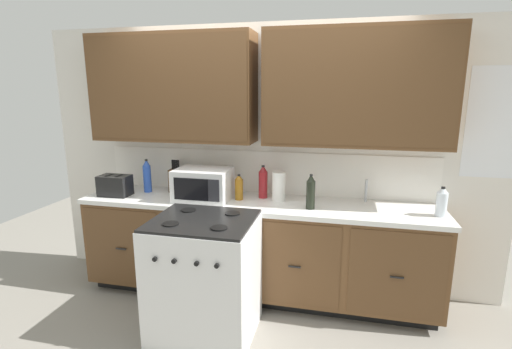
{
  "coord_description": "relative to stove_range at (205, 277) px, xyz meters",
  "views": [
    {
      "loc": [
        0.71,
        -2.8,
        1.87
      ],
      "look_at": [
        0.01,
        0.27,
        1.16
      ],
      "focal_mm": 26.33,
      "sensor_mm": 36.0,
      "label": 1
    }
  ],
  "objects": [
    {
      "name": "stove_range",
      "position": [
        0.0,
        0.0,
        0.0
      ],
      "size": [
        0.76,
        0.68,
        0.95
      ],
      "color": "white",
      "rests_on": "ground_plane"
    },
    {
      "name": "counter_run",
      "position": [
        0.26,
        0.63,
        -0.0
      ],
      "size": [
        3.16,
        0.64,
        0.91
      ],
      "color": "black",
      "rests_on": "ground_plane"
    },
    {
      "name": "toaster",
      "position": [
        -1.06,
        0.52,
        0.53
      ],
      "size": [
        0.28,
        0.18,
        0.19
      ],
      "color": "black",
      "rests_on": "counter_run"
    },
    {
      "name": "microwave",
      "position": [
        -0.21,
        0.58,
        0.58
      ],
      "size": [
        0.48,
        0.37,
        0.28
      ],
      "color": "white",
      "rests_on": "counter_run"
    },
    {
      "name": "bottle_amber",
      "position": [
        0.1,
        0.65,
        0.55
      ],
      "size": [
        0.07,
        0.07,
        0.23
      ],
      "color": "#9E6619",
      "rests_on": "counter_run"
    },
    {
      "name": "bottle_red",
      "position": [
        0.29,
        0.76,
        0.59
      ],
      "size": [
        0.08,
        0.08,
        0.3
      ],
      "color": "maroon",
      "rests_on": "counter_run"
    },
    {
      "name": "bottle_dark",
      "position": [
        0.74,
        0.52,
        0.58
      ],
      "size": [
        0.07,
        0.07,
        0.29
      ],
      "color": "black",
      "rests_on": "counter_run"
    },
    {
      "name": "ground_plane",
      "position": [
        0.26,
        0.33,
        -0.47
      ],
      "size": [
        8.0,
        8.0,
        0.0
      ],
      "primitive_type": "plane",
      "color": "gray"
    },
    {
      "name": "knife_block",
      "position": [
        -0.57,
        0.79,
        0.55
      ],
      "size": [
        0.11,
        0.14,
        0.31
      ],
      "color": "#52361E",
      "rests_on": "counter_run"
    },
    {
      "name": "sink_faucet",
      "position": [
        1.2,
        0.84,
        0.54
      ],
      "size": [
        0.02,
        0.02,
        0.2
      ],
      "primitive_type": "cylinder",
      "color": "#B2B5BA",
      "rests_on": "counter_run"
    },
    {
      "name": "bottle_blue",
      "position": [
        -0.83,
        0.71,
        0.59
      ],
      "size": [
        0.08,
        0.08,
        0.32
      ],
      "color": "blue",
      "rests_on": "counter_run"
    },
    {
      "name": "wall_unit",
      "position": [
        0.26,
        0.83,
        1.18
      ],
      "size": [
        4.33,
        0.4,
        2.45
      ],
      "color": "white",
      "rests_on": "ground_plane"
    },
    {
      "name": "bottle_clear",
      "position": [
        1.75,
        0.56,
        0.55
      ],
      "size": [
        0.08,
        0.08,
        0.24
      ],
      "color": "silver",
      "rests_on": "counter_run"
    },
    {
      "name": "paper_towel_roll",
      "position": [
        0.45,
        0.69,
        0.57
      ],
      "size": [
        0.12,
        0.12,
        0.26
      ],
      "primitive_type": "cylinder",
      "color": "white",
      "rests_on": "counter_run"
    }
  ]
}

